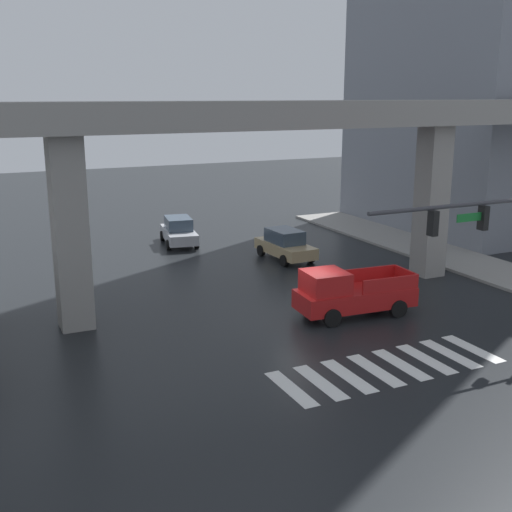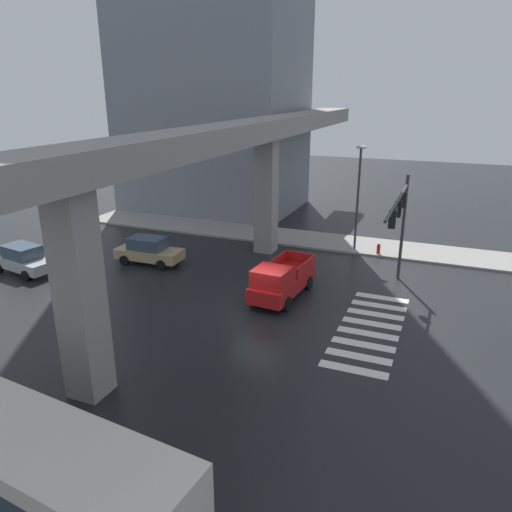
{
  "view_description": "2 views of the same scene",
  "coord_description": "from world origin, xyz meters",
  "px_view_note": "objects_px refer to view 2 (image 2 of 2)",
  "views": [
    {
      "loc": [
        -12.99,
        -22.21,
        9.21
      ],
      "look_at": [
        -1.88,
        1.07,
        2.66
      ],
      "focal_mm": 44.79,
      "sensor_mm": 36.0,
      "label": 1
    },
    {
      "loc": [
        -21.11,
        -8.47,
        10.71
      ],
      "look_at": [
        -0.69,
        -0.15,
        3.13
      ],
      "focal_mm": 34.17,
      "sensor_mm": 36.0,
      "label": 2
    }
  ],
  "objects_px": {
    "traffic_signal_mast": "(400,214)",
    "street_lamp_near_corner": "(359,186)",
    "city_bus": "(8,462)",
    "fire_hydrant": "(378,250)",
    "sedan_tan": "(149,250)",
    "sedan_silver": "(24,259)",
    "pickup_truck": "(280,281)"
  },
  "relations": [
    {
      "from": "city_bus",
      "to": "sedan_silver",
      "type": "xyz_separation_m",
      "value": [
        13.75,
        14.15,
        -0.87
      ]
    },
    {
      "from": "pickup_truck",
      "to": "city_bus",
      "type": "distance_m",
      "value": 16.05
    },
    {
      "from": "street_lamp_near_corner",
      "to": "fire_hydrant",
      "type": "height_order",
      "value": "street_lamp_near_corner"
    },
    {
      "from": "sedan_tan",
      "to": "sedan_silver",
      "type": "bearing_deg",
      "value": 124.97
    },
    {
      "from": "sedan_tan",
      "to": "pickup_truck",
      "type": "bearing_deg",
      "value": -102.26
    },
    {
      "from": "pickup_truck",
      "to": "street_lamp_near_corner",
      "type": "height_order",
      "value": "street_lamp_near_corner"
    },
    {
      "from": "city_bus",
      "to": "sedan_tan",
      "type": "xyz_separation_m",
      "value": [
        18.05,
        8.0,
        -0.87
      ]
    },
    {
      "from": "sedan_silver",
      "to": "street_lamp_near_corner",
      "type": "bearing_deg",
      "value": -56.69
    },
    {
      "from": "pickup_truck",
      "to": "fire_hydrant",
      "type": "xyz_separation_m",
      "value": [
        9.22,
        -3.77,
        -0.56
      ]
    },
    {
      "from": "sedan_tan",
      "to": "fire_hydrant",
      "type": "bearing_deg",
      "value": -62.26
    },
    {
      "from": "sedan_tan",
      "to": "fire_hydrant",
      "type": "relative_size",
      "value": 5.15
    },
    {
      "from": "pickup_truck",
      "to": "traffic_signal_mast",
      "type": "height_order",
      "value": "traffic_signal_mast"
    },
    {
      "from": "city_bus",
      "to": "traffic_signal_mast",
      "type": "distance_m",
      "value": 20.27
    },
    {
      "from": "city_bus",
      "to": "fire_hydrant",
      "type": "xyz_separation_m",
      "value": [
        25.16,
        -5.51,
        -1.29
      ]
    },
    {
      "from": "pickup_truck",
      "to": "street_lamp_near_corner",
      "type": "xyz_separation_m",
      "value": [
        9.62,
        -2.07,
        3.57
      ]
    },
    {
      "from": "sedan_silver",
      "to": "traffic_signal_mast",
      "type": "distance_m",
      "value": 22.3
    },
    {
      "from": "traffic_signal_mast",
      "to": "street_lamp_near_corner",
      "type": "relative_size",
      "value": 1.2
    },
    {
      "from": "sedan_silver",
      "to": "fire_hydrant",
      "type": "distance_m",
      "value": 22.74
    },
    {
      "from": "traffic_signal_mast",
      "to": "street_lamp_near_corner",
      "type": "xyz_separation_m",
      "value": [
        6.85,
        3.45,
        -0.01
      ]
    },
    {
      "from": "fire_hydrant",
      "to": "sedan_tan",
      "type": "bearing_deg",
      "value": 117.74
    },
    {
      "from": "sedan_silver",
      "to": "street_lamp_near_corner",
      "type": "distance_m",
      "value": 21.82
    },
    {
      "from": "sedan_tan",
      "to": "traffic_signal_mast",
      "type": "xyz_separation_m",
      "value": [
        0.66,
        -15.27,
        3.71
      ]
    },
    {
      "from": "street_lamp_near_corner",
      "to": "traffic_signal_mast",
      "type": "bearing_deg",
      "value": -153.24
    },
    {
      "from": "street_lamp_near_corner",
      "to": "city_bus",
      "type": "bearing_deg",
      "value": 171.51
    },
    {
      "from": "sedan_silver",
      "to": "sedan_tan",
      "type": "bearing_deg",
      "value": -55.03
    },
    {
      "from": "pickup_truck",
      "to": "traffic_signal_mast",
      "type": "distance_m",
      "value": 7.14
    },
    {
      "from": "sedan_tan",
      "to": "fire_hydrant",
      "type": "xyz_separation_m",
      "value": [
        7.11,
        -13.52,
        -0.42
      ]
    },
    {
      "from": "sedan_silver",
      "to": "traffic_signal_mast",
      "type": "bearing_deg",
      "value": -76.96
    },
    {
      "from": "city_bus",
      "to": "street_lamp_near_corner",
      "type": "height_order",
      "value": "street_lamp_near_corner"
    },
    {
      "from": "pickup_truck",
      "to": "city_bus",
      "type": "height_order",
      "value": "city_bus"
    },
    {
      "from": "street_lamp_near_corner",
      "to": "sedan_silver",
      "type": "bearing_deg",
      "value": 123.31
    },
    {
      "from": "city_bus",
      "to": "fire_hydrant",
      "type": "distance_m",
      "value": 25.79
    }
  ]
}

